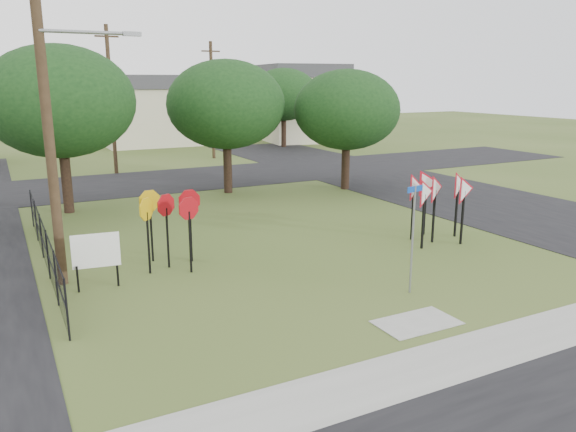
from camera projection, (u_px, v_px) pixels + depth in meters
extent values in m
plane|color=#3A4F1D|center=(360.00, 291.00, 15.70)|extent=(140.00, 140.00, 0.00)
cube|color=gray|center=(472.00, 354.00, 12.07)|extent=(30.00, 1.60, 0.02)
cube|color=#3A4F1D|center=(517.00, 379.00, 11.04)|extent=(30.00, 0.80, 0.02)
cube|color=black|center=(439.00, 191.00, 29.71)|extent=(8.00, 50.00, 0.02)
cube|color=black|center=(165.00, 181.00, 32.92)|extent=(60.00, 8.00, 0.02)
cube|color=gray|center=(417.00, 323.00, 13.63)|extent=(2.00, 1.20, 0.02)
cylinder|color=gray|center=(412.00, 240.00, 15.24)|extent=(0.06, 0.06, 3.01)
cube|color=#0E3D9A|center=(415.00, 189.00, 14.91)|extent=(0.61, 0.15, 0.16)
cube|color=black|center=(168.00, 238.00, 17.47)|extent=(0.06, 0.06, 1.92)
cube|color=black|center=(190.00, 232.00, 18.19)|extent=(0.06, 0.06, 1.92)
cube|color=black|center=(190.00, 242.00, 17.03)|extent=(0.06, 0.06, 1.92)
cube|color=black|center=(148.00, 243.00, 16.92)|extent=(0.06, 0.06, 1.92)
cube|color=black|center=(151.00, 233.00, 18.08)|extent=(0.06, 0.06, 1.92)
cube|color=black|center=(191.00, 233.00, 18.07)|extent=(0.06, 0.06, 1.92)
cube|color=black|center=(423.00, 222.00, 19.45)|extent=(0.06, 0.06, 1.94)
cube|color=black|center=(434.00, 216.00, 20.21)|extent=(0.06, 0.06, 1.94)
cube|color=black|center=(462.00, 218.00, 19.99)|extent=(0.06, 0.06, 1.94)
cube|color=black|center=(412.00, 214.00, 20.57)|extent=(0.06, 0.06, 1.94)
cube|color=black|center=(425.00, 210.00, 21.24)|extent=(0.06, 0.06, 1.94)
cube|color=black|center=(456.00, 211.00, 20.98)|extent=(0.06, 0.06, 1.94)
cube|color=black|center=(78.00, 279.00, 15.52)|extent=(0.05, 0.05, 0.76)
cube|color=black|center=(118.00, 273.00, 16.01)|extent=(0.05, 0.05, 0.76)
cube|color=white|center=(96.00, 251.00, 15.59)|extent=(1.29, 0.19, 0.97)
cylinder|color=#42311E|center=(46.00, 109.00, 15.11)|extent=(0.28, 0.28, 10.00)
cylinder|color=gray|center=(87.00, 32.00, 15.10)|extent=(2.40, 0.10, 0.10)
cube|color=gray|center=(132.00, 34.00, 15.63)|extent=(0.50, 0.18, 0.12)
cylinder|color=#42311E|center=(111.00, 101.00, 34.41)|extent=(0.24, 0.24, 9.00)
cube|color=#42311E|center=(107.00, 36.00, 33.52)|extent=(1.40, 0.10, 0.10)
cylinder|color=#42311E|center=(212.00, 101.00, 41.52)|extent=(0.24, 0.24, 8.50)
cube|color=#42311E|center=(211.00, 51.00, 40.68)|extent=(1.40, 0.10, 0.10)
cylinder|color=black|center=(67.00, 310.00, 12.53)|extent=(0.05, 0.05, 1.50)
cylinder|color=black|center=(56.00, 278.00, 14.51)|extent=(0.05, 0.05, 1.50)
cylinder|color=black|center=(48.00, 255.00, 16.50)|extent=(0.05, 0.05, 1.50)
cylinder|color=black|center=(41.00, 236.00, 18.48)|extent=(0.05, 0.05, 1.50)
cylinder|color=black|center=(36.00, 221.00, 20.46)|extent=(0.05, 0.05, 1.50)
cylinder|color=black|center=(32.00, 208.00, 22.44)|extent=(0.05, 0.05, 1.50)
cube|color=black|center=(42.00, 223.00, 17.32)|extent=(0.03, 11.50, 0.03)
cube|color=black|center=(44.00, 245.00, 17.49)|extent=(0.03, 11.50, 0.03)
cube|color=black|center=(44.00, 245.00, 17.49)|extent=(0.01, 11.50, 1.50)
cube|color=beige|center=(147.00, 117.00, 51.37)|extent=(8.00, 8.00, 5.00)
cube|color=#3E3E42|center=(145.00, 82.00, 50.64)|extent=(8.40, 8.40, 1.20)
cube|color=beige|center=(302.00, 110.00, 54.10)|extent=(7.91, 7.91, 6.00)
cube|color=#3E3E42|center=(302.00, 71.00, 53.25)|extent=(8.30, 8.30, 1.20)
cylinder|color=black|center=(67.00, 183.00, 24.75)|extent=(0.44, 0.44, 2.62)
ellipsoid|color=black|center=(59.00, 101.00, 23.91)|extent=(6.40, 6.40, 4.80)
cylinder|color=black|center=(228.00, 169.00, 29.23)|extent=(0.44, 0.44, 2.45)
ellipsoid|color=black|center=(226.00, 104.00, 28.45)|extent=(6.00, 6.00, 4.50)
cylinder|color=black|center=(345.00, 168.00, 30.23)|extent=(0.44, 0.44, 2.27)
ellipsoid|color=black|center=(347.00, 110.00, 29.50)|extent=(5.60, 5.60, 4.20)
cylinder|color=black|center=(284.00, 133.00, 49.27)|extent=(0.44, 0.44, 2.45)
ellipsoid|color=black|center=(284.00, 94.00, 48.49)|extent=(6.00, 6.00, 4.50)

